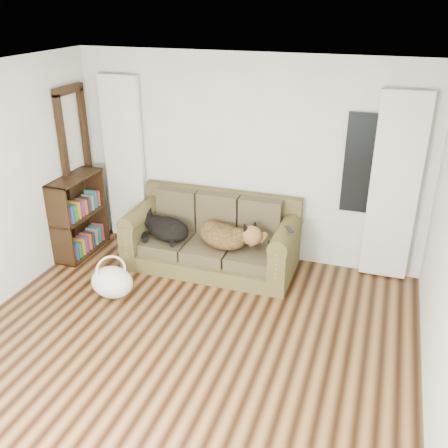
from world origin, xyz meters
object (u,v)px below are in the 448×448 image
(dog_black_lab, at_px, (165,228))
(bookshelf, at_px, (79,218))
(dog_shepherd, at_px, (226,236))
(tote_bag, at_px, (112,284))
(sofa, at_px, (211,234))

(dog_black_lab, relative_size, bookshelf, 0.60)
(dog_shepherd, bearing_deg, bookshelf, 27.77)
(dog_black_lab, bearing_deg, dog_shepherd, 32.42)
(bookshelf, bearing_deg, dog_shepherd, 9.43)
(bookshelf, bearing_deg, tote_bag, -35.70)
(tote_bag, distance_m, bookshelf, 1.32)
(dog_black_lab, height_order, tote_bag, dog_black_lab)
(dog_shepherd, bearing_deg, sofa, 9.81)
(sofa, xyz_separation_m, dog_black_lab, (-0.59, -0.08, 0.03))
(dog_shepherd, distance_m, tote_bag, 1.48)
(bookshelf, bearing_deg, dog_black_lab, 10.65)
(sofa, relative_size, tote_bag, 4.21)
(tote_bag, bearing_deg, sofa, 51.12)
(dog_black_lab, bearing_deg, bookshelf, -144.55)
(bookshelf, bearing_deg, sofa, 11.72)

